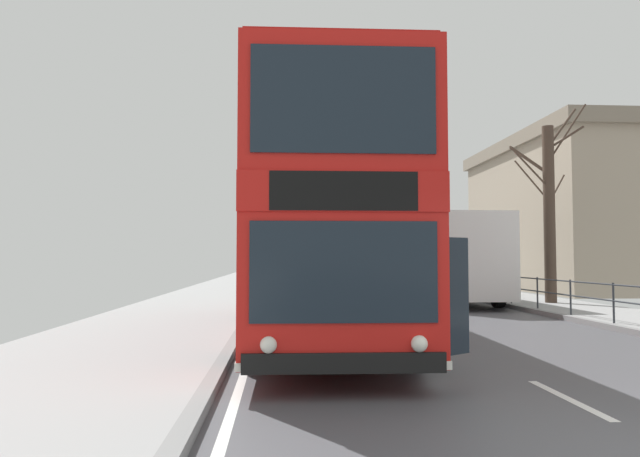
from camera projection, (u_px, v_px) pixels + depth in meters
name	position (u px, v px, depth m)	size (l,w,h in m)	color
double_decker_bus_main	(320.00, 225.00, 12.19)	(3.24, 10.72, 4.51)	red
background_bus_far_lane	(435.00, 257.00, 23.41)	(2.71, 10.67, 3.17)	white
pedestrian_railing_far_kerb	(613.00, 296.00, 13.88)	(0.05, 20.71, 0.96)	#2D3338
bare_tree_far_00	(549.00, 209.00, 20.53)	(3.09, 1.93, 7.04)	#423328
bare_tree_far_01	(424.00, 235.00, 40.17)	(2.40, 1.06, 6.85)	brown
background_building_00	(617.00, 214.00, 31.64)	(12.43, 14.12, 8.08)	gray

